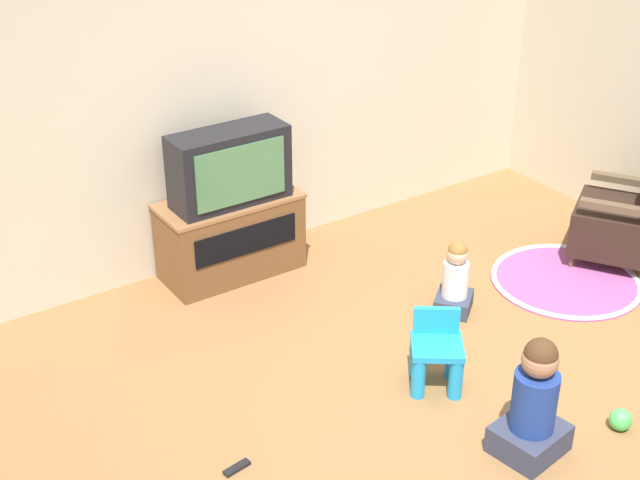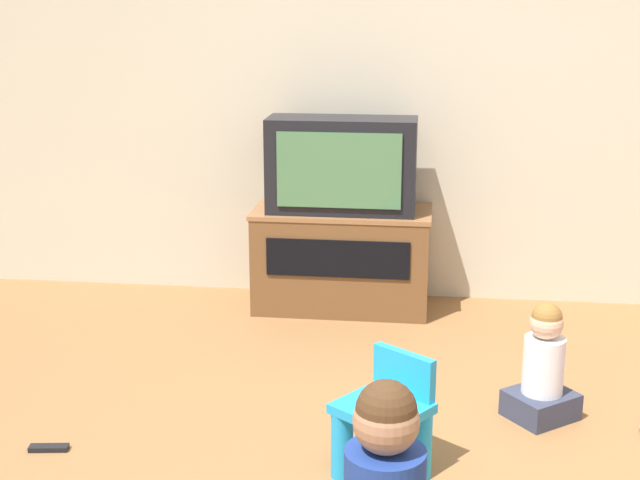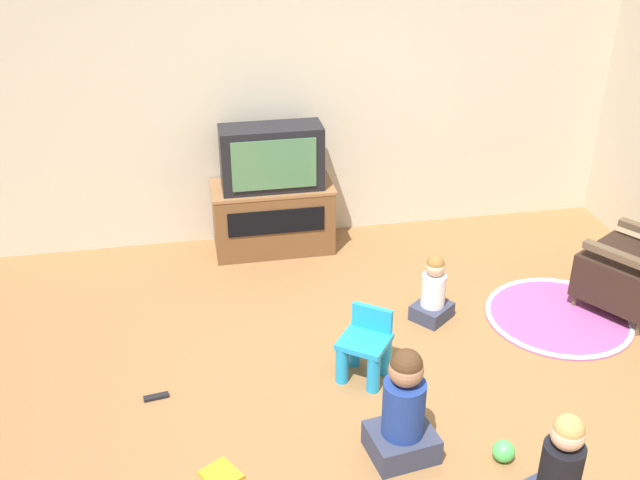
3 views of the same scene
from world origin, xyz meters
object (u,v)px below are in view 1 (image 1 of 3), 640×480
(tv_cabinet, at_px, (230,235))
(television, at_px, (230,167))
(child_watching_center, at_px, (455,281))
(toy_ball, at_px, (621,420))
(yellow_kid_chair, at_px, (436,355))
(remote_control, at_px, (237,468))
(child_watching_left, at_px, (534,404))
(black_armchair, at_px, (626,216))

(tv_cabinet, distance_m, television, 0.53)
(child_watching_center, xyz_separation_m, toy_ball, (-0.05, -1.40, -0.16))
(television, distance_m, child_watching_center, 1.66)
(television, bearing_deg, yellow_kid_chair, -79.10)
(remote_control, bearing_deg, child_watching_left, -36.96)
(black_armchair, height_order, child_watching_center, black_armchair)
(tv_cabinet, bearing_deg, child_watching_left, -81.51)
(child_watching_center, bearing_deg, tv_cabinet, 89.18)
(television, relative_size, remote_control, 5.14)
(black_armchair, xyz_separation_m, toy_ball, (-1.49, -1.23, -0.30))
(toy_ball, xyz_separation_m, remote_control, (-1.86, 0.88, -0.05))
(child_watching_left, relative_size, remote_control, 4.46)
(child_watching_center, relative_size, toy_ball, 4.09)
(black_armchair, bearing_deg, television, -61.92)
(toy_ball, bearing_deg, black_armchair, 39.72)
(yellow_kid_chair, relative_size, toy_ball, 3.65)
(child_watching_left, xyz_separation_m, toy_ball, (0.53, -0.15, -0.24))
(television, height_order, child_watching_left, television)
(toy_ball, bearing_deg, child_watching_center, 87.81)
(tv_cabinet, distance_m, child_watching_center, 1.58)
(television, height_order, black_armchair, television)
(tv_cabinet, bearing_deg, remote_control, -118.35)
(television, distance_m, child_watching_left, 2.54)
(television, distance_m, toy_ball, 2.87)
(toy_ball, bearing_deg, television, 109.13)
(child_watching_center, distance_m, remote_control, 2.00)
(yellow_kid_chair, bearing_deg, toy_ball, -20.32)
(television, bearing_deg, tv_cabinet, 90.00)
(child_watching_left, relative_size, child_watching_center, 1.37)
(tv_cabinet, xyz_separation_m, television, (0.00, -0.04, 0.52))
(tv_cabinet, xyz_separation_m, toy_ball, (0.91, -2.65, -0.23))
(yellow_kid_chair, bearing_deg, remote_control, -144.54)
(television, height_order, child_watching_center, television)
(tv_cabinet, height_order, yellow_kid_chair, tv_cabinet)
(tv_cabinet, xyz_separation_m, remote_control, (-0.96, -1.78, -0.28))
(black_armchair, bearing_deg, yellow_kid_chair, -21.64)
(yellow_kid_chair, height_order, remote_control, yellow_kid_chair)
(child_watching_center, bearing_deg, black_armchair, -44.86)
(yellow_kid_chair, height_order, child_watching_left, child_watching_left)
(toy_ball, bearing_deg, remote_control, 154.82)
(television, bearing_deg, toy_ball, -70.87)
(black_armchair, bearing_deg, tv_cabinet, -62.66)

